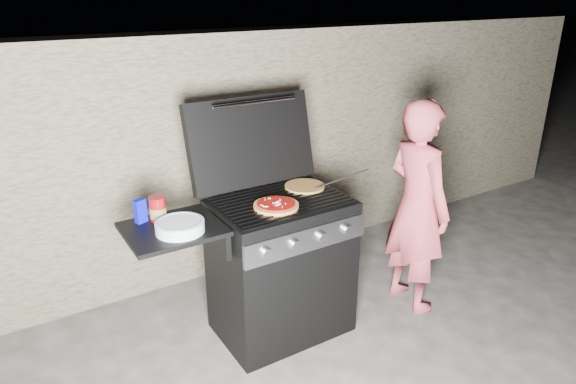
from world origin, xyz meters
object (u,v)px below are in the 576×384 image
gas_grill (246,278)px  person (417,207)px  sauce_jar (158,209)px  pizza_topped (276,205)px

gas_grill → person: 1.23m
gas_grill → person: size_ratio=0.92×
sauce_jar → pizza_topped: bearing=-17.8°
person → gas_grill: bearing=82.8°
gas_grill → sauce_jar: 0.70m
person → pizza_topped: bearing=85.6°
gas_grill → pizza_topped: 0.51m
pizza_topped → person: size_ratio=0.18×
sauce_jar → person: size_ratio=0.09×
pizza_topped → person: person is taller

